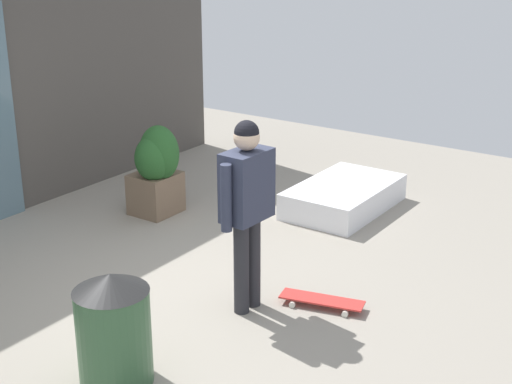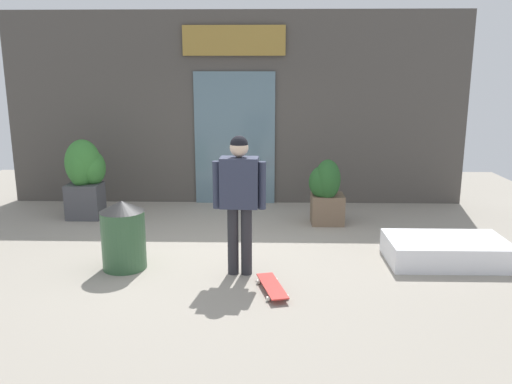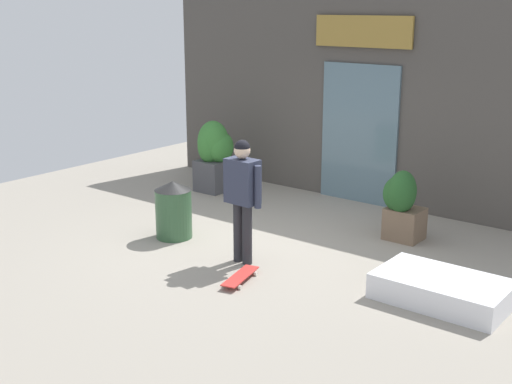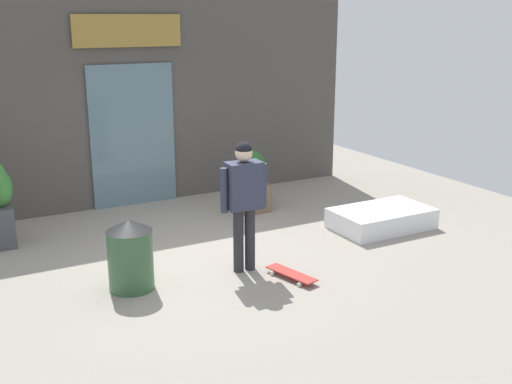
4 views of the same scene
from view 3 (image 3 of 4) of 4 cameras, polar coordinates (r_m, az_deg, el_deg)
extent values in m
plane|color=gray|center=(9.71, 0.14, -4.45)|extent=(12.00, 12.00, 0.00)
cube|color=#4C4742|center=(11.72, 9.23, 7.45)|extent=(8.24, 0.25, 3.41)
cube|color=slate|center=(11.69, 8.71, 4.87)|extent=(1.45, 0.06, 2.37)
cube|color=olive|center=(11.48, 9.02, 13.25)|extent=(1.78, 0.05, 0.51)
cylinder|color=#28282D|center=(8.88, -0.75, -3.58)|extent=(0.13, 0.13, 0.83)
cylinder|color=#28282D|center=(8.98, -1.52, -3.36)|extent=(0.13, 0.13, 0.83)
cube|color=#2D3347|center=(8.72, -1.16, 0.92)|extent=(0.45, 0.28, 0.59)
cylinder|color=#2D3347|center=(8.56, 0.16, 0.42)|extent=(0.09, 0.09, 0.56)
cylinder|color=#2D3347|center=(8.90, -2.42, 1.00)|extent=(0.09, 0.09, 0.56)
sphere|color=beige|center=(8.63, -1.17, 3.52)|extent=(0.21, 0.21, 0.21)
sphere|color=black|center=(8.62, -1.18, 3.77)|extent=(0.20, 0.20, 0.20)
cube|color=red|center=(8.45, -1.33, -7.11)|extent=(0.36, 0.75, 0.02)
cylinder|color=silver|center=(8.23, -1.37, -8.06)|extent=(0.04, 0.06, 0.05)
cylinder|color=silver|center=(8.32, -2.69, -7.82)|extent=(0.04, 0.06, 0.05)
cylinder|color=silver|center=(8.62, -0.02, -6.93)|extent=(0.04, 0.06, 0.05)
cylinder|color=silver|center=(8.70, -1.29, -6.71)|extent=(0.04, 0.06, 0.05)
cube|color=brown|center=(10.09, 12.43, -2.63)|extent=(0.51, 0.46, 0.47)
ellipsoid|color=#235123|center=(9.87, 12.24, 0.01)|extent=(0.40, 0.48, 0.62)
ellipsoid|color=#235123|center=(9.93, 11.91, -0.16)|extent=(0.44, 0.42, 0.52)
cube|color=#47474C|center=(12.40, -3.72, 1.37)|extent=(0.54, 0.47, 0.57)
ellipsoid|color=#387A33|center=(12.28, -3.93, 3.94)|extent=(0.42, 0.47, 0.66)
ellipsoid|color=#387A33|center=(12.31, -3.64, 4.23)|extent=(0.58, 0.57, 0.78)
ellipsoid|color=#387A33|center=(12.27, -2.99, 3.77)|extent=(0.39, 0.55, 0.57)
cylinder|color=#335938|center=(9.96, -6.97, -1.84)|extent=(0.53, 0.53, 0.72)
cone|color=black|center=(9.85, -7.05, 0.53)|extent=(0.54, 0.54, 0.13)
cube|color=white|center=(8.15, 15.44, -7.94)|extent=(1.49, 0.90, 0.30)
camera|label=1|loc=(10.53, -34.89, 11.67)|focal=52.41mm
camera|label=2|loc=(5.14, -43.50, 0.40)|focal=36.60mm
camera|label=4|loc=(8.77, -52.93, 8.16)|focal=43.94mm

